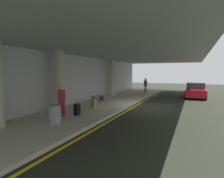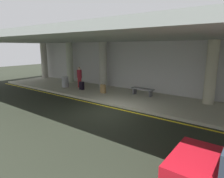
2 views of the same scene
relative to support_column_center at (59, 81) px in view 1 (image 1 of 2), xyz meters
The scene contains 14 objects.
ground_plane 6.32m from the support_column_center, 48.20° to the right, with size 60.00×60.00×0.00m, color black.
sidewalk 4.64m from the support_column_center, 18.96° to the right, with size 26.00×4.20×0.15m, color #B4B19C.
lane_stripe_yellow 5.81m from the support_column_center, 42.97° to the right, with size 26.00×0.14×0.01m, color yellow.
support_column_center is the anchor object (origin of this frame).
support_column_right_mid 8.00m from the support_column_center, ahead, with size 0.63×0.63×3.65m, color #BBB599.
ceiling_overhang 4.84m from the support_column_center, 25.11° to the right, with size 28.00×13.20×0.30m, color #969D9A.
terminal_back_wall 4.10m from the support_column_center, 12.35° to the left, with size 26.00×0.30×3.80m, color #B8B8B6.
car_red 13.38m from the support_column_center, 35.91° to the right, with size 4.10×1.92×1.50m.
traveler_with_luggage 11.86m from the support_column_center, 12.78° to the right, with size 0.38×0.38×1.68m.
person_waiting_for_ride 2.10m from the support_column_center, 136.27° to the right, with size 0.38×0.38×1.68m.
suitcase_upright_primary 2.64m from the support_column_center, 50.83° to the right, with size 0.36×0.22×0.90m.
suitcase_upright_secondary 2.44m from the support_column_center, 111.00° to the right, with size 0.36×0.22×0.90m.
bench_metal 4.27m from the support_column_center, ahead, with size 1.60×0.50×0.48m.
trash_bin_steel 3.45m from the support_column_center, 144.01° to the right, with size 0.56×0.56×0.85m, color gray.
Camera 1 is at (-13.00, -3.16, 2.51)m, focal length 29.38 mm.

